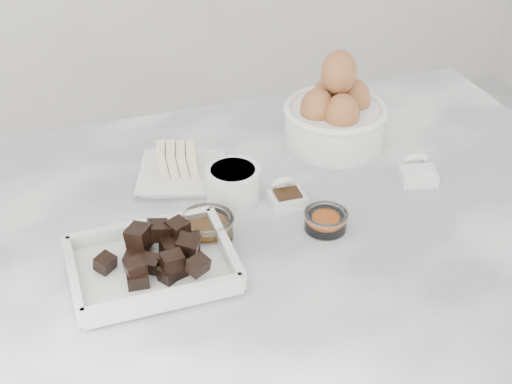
% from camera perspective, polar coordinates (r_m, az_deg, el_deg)
% --- Properties ---
extents(marble_slab, '(1.20, 0.80, 0.04)m').
position_cam_1_polar(marble_slab, '(1.09, -0.48, -3.64)').
color(marble_slab, silver).
rests_on(marble_slab, cabinet).
extents(chocolate_dish, '(0.22, 0.17, 0.06)m').
position_cam_1_polar(chocolate_dish, '(0.99, -8.37, -5.46)').
color(chocolate_dish, white).
rests_on(chocolate_dish, marble_slab).
extents(butter_plate, '(0.18, 0.18, 0.06)m').
position_cam_1_polar(butter_plate, '(1.19, -6.11, 1.97)').
color(butter_plate, white).
rests_on(butter_plate, marble_slab).
extents(sugar_ramekin, '(0.09, 0.09, 0.05)m').
position_cam_1_polar(sugar_ramekin, '(1.13, -1.85, 0.81)').
color(sugar_ramekin, white).
rests_on(sugar_ramekin, marble_slab).
extents(egg_bowl, '(0.18, 0.18, 0.18)m').
position_cam_1_polar(egg_bowl, '(1.27, 6.35, 6.18)').
color(egg_bowl, white).
rests_on(egg_bowl, marble_slab).
extents(honey_bowl, '(0.08, 0.08, 0.04)m').
position_cam_1_polar(honey_bowl, '(1.05, -3.92, -2.76)').
color(honey_bowl, white).
rests_on(honey_bowl, marble_slab).
extents(zest_bowl, '(0.07, 0.07, 0.03)m').
position_cam_1_polar(zest_bowl, '(1.07, 5.59, -2.21)').
color(zest_bowl, white).
rests_on(zest_bowl, marble_slab).
extents(vanilla_spoon, '(0.06, 0.07, 0.04)m').
position_cam_1_polar(vanilla_spoon, '(1.12, 2.41, -0.26)').
color(vanilla_spoon, white).
rests_on(vanilla_spoon, marble_slab).
extents(salt_spoon, '(0.07, 0.08, 0.04)m').
position_cam_1_polar(salt_spoon, '(1.21, 12.80, 1.62)').
color(salt_spoon, white).
rests_on(salt_spoon, marble_slab).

